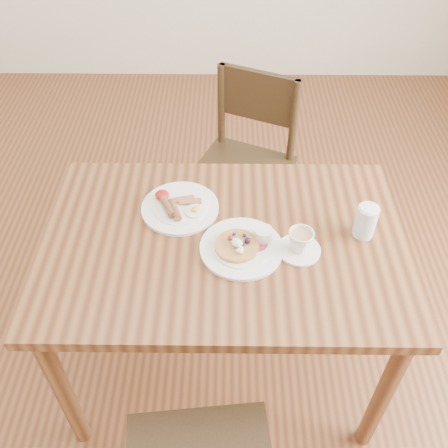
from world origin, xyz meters
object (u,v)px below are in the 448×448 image
Objects in this scene: dining_table at (224,259)px; teacup_saucer at (300,243)px; pancake_plate at (243,246)px; water_glass at (366,221)px; breakfast_plate at (179,207)px; chair_far at (245,160)px.

dining_table is 0.28m from teacup_saucer.
dining_table is 0.14m from pancake_plate.
dining_table is 10.41× the size of water_glass.
water_glass reaches higher than pancake_plate.
breakfast_plate reaches higher than dining_table.
chair_far is 0.85m from pancake_plate.
chair_far is 0.88m from water_glass.
teacup_saucer reaches higher than dining_table.
water_glass is at bearing 19.80° from teacup_saucer.
breakfast_plate is 2.34× the size of water_glass.
pancake_plate is at bearing -39.79° from breakfast_plate.
teacup_saucer is at bearing 123.92° from chair_far.
dining_table is 1.36× the size of chair_far.
chair_far is at bearing 116.74° from water_glass.
dining_table is at bearing -41.72° from breakfast_plate.
pancake_plate is 1.00× the size of breakfast_plate.
teacup_saucer is (0.15, -0.81, 0.29)m from chair_far.
breakfast_plate is 1.93× the size of teacup_saucer.
teacup_saucer is at bearing -25.40° from breakfast_plate.
dining_table is at bearing 145.72° from pancake_plate.
breakfast_plate is (-0.25, -0.62, 0.27)m from chair_far.
water_glass reaches higher than dining_table.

